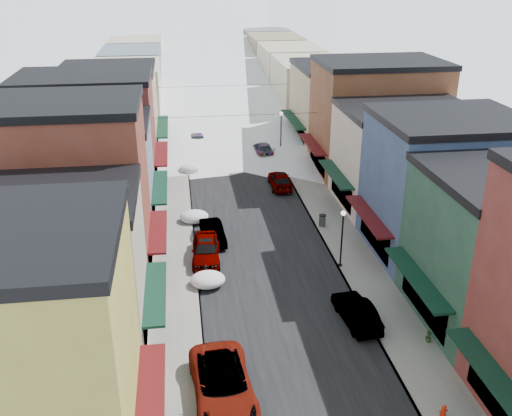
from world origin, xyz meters
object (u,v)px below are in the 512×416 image
object	(u,v)px
car_green_sedan	(356,311)
trash_can	(322,220)
car_dark_hatch	(213,232)
car_silver_sedan	(206,250)
streetlamp_near	(342,232)
car_white_suv	(223,385)
fire_hydrant	(444,412)

from	to	relation	value
car_green_sedan	trash_can	size ratio (longest dim) A/B	4.61
car_dark_hatch	trash_can	size ratio (longest dim) A/B	4.39
car_silver_sedan	streetlamp_near	world-z (taller)	streetlamp_near
car_green_sedan	streetlamp_near	world-z (taller)	streetlamp_near
car_dark_hatch	streetlamp_near	bearing A→B (deg)	-38.71
car_silver_sedan	car_green_sedan	world-z (taller)	car_silver_sedan
car_white_suv	fire_hydrant	distance (m)	10.75
car_green_sedan	car_white_suv	bearing A→B (deg)	26.97
fire_hydrant	trash_can	size ratio (longest dim) A/B	0.70
car_white_suv	car_silver_sedan	world-z (taller)	car_white_suv
trash_can	car_white_suv	bearing A→B (deg)	-117.40
car_white_suv	streetlamp_near	world-z (taller)	streetlamp_near
car_white_suv	fire_hydrant	world-z (taller)	car_white_suv
car_silver_sedan	car_dark_hatch	size ratio (longest dim) A/B	1.15
car_silver_sedan	car_dark_hatch	xyz separation A→B (m)	(0.72, 3.13, -0.14)
car_silver_sedan	car_green_sedan	size ratio (longest dim) A/B	1.10
fire_hydrant	streetlamp_near	world-z (taller)	streetlamp_near
car_white_suv	car_silver_sedan	size ratio (longest dim) A/B	1.26
car_white_suv	fire_hydrant	xyz separation A→B (m)	(10.35, -2.86, -0.42)
trash_can	streetlamp_near	distance (m)	7.10
car_green_sedan	streetlamp_near	size ratio (longest dim) A/B	1.07
car_dark_hatch	fire_hydrant	bearing A→B (deg)	-71.41
car_green_sedan	car_silver_sedan	bearing A→B (deg)	-52.63
trash_can	fire_hydrant	bearing A→B (deg)	-88.69
trash_can	car_dark_hatch	bearing A→B (deg)	-172.62
car_silver_sedan	car_green_sedan	distance (m)	12.56
car_white_suv	streetlamp_near	bearing A→B (deg)	48.57
car_silver_sedan	car_white_suv	bearing A→B (deg)	-86.56
car_green_sedan	streetlamp_near	bearing A→B (deg)	-103.44
fire_hydrant	trash_can	xyz separation A→B (m)	(-0.50, 21.87, 0.19)
car_white_suv	trash_can	size ratio (longest dim) A/B	6.39
car_white_suv	car_silver_sedan	xyz separation A→B (m)	(0.00, 14.70, -0.03)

